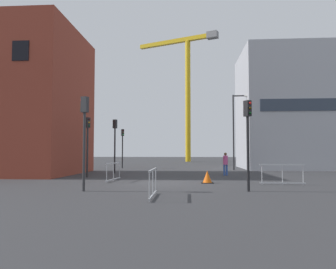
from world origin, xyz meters
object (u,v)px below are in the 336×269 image
object	(u,v)px
traffic_cone_by_barrier	(207,177)
traffic_light_far	(248,130)
traffic_light_island	(122,142)
traffic_light_near	(88,137)
traffic_light_crosswalk	(84,128)
pedestrian_walking	(225,162)
construction_crane	(187,79)
streetlamp_tall	(235,126)
traffic_light_verge	(115,137)

from	to	relation	value
traffic_cone_by_barrier	traffic_light_far	bearing A→B (deg)	-65.87
traffic_light_island	traffic_cone_by_barrier	bearing A→B (deg)	-61.88
traffic_light_near	traffic_cone_by_barrier	bearing A→B (deg)	-22.87
traffic_light_crosswalk	pedestrian_walking	xyz separation A→B (m)	(7.27, 9.50, -1.84)
traffic_light_island	construction_crane	bearing A→B (deg)	73.01
streetlamp_tall	traffic_light_far	bearing A→B (deg)	-96.32
traffic_light_verge	traffic_light_near	bearing A→B (deg)	-104.21
traffic_light_far	pedestrian_walking	bearing A→B (deg)	89.74
streetlamp_tall	traffic_cone_by_barrier	xyz separation A→B (m)	(-3.35, -12.32, -3.83)
traffic_light_crosswalk	traffic_light_near	xyz separation A→B (m)	(-2.25, 7.29, -0.08)
traffic_light_crosswalk	traffic_light_near	size ratio (longest dim) A/B	1.03
traffic_light_far	traffic_light_crosswalk	bearing A→B (deg)	-176.74
traffic_light_verge	traffic_light_island	bearing A→B (deg)	97.66
traffic_light_far	traffic_light_island	bearing A→B (deg)	117.37
construction_crane	pedestrian_walking	bearing A→B (deg)	-84.39
streetlamp_tall	traffic_light_verge	distance (m)	11.58
traffic_light_near	pedestrian_walking	world-z (taller)	traffic_light_near
traffic_light_far	traffic_light_near	bearing A→B (deg)	144.02
traffic_light_island	traffic_cone_by_barrier	distance (m)	17.07
streetlamp_tall	traffic_light_island	distance (m)	11.70
traffic_light_island	traffic_cone_by_barrier	xyz separation A→B (m)	(7.97, -14.91, -2.41)
streetlamp_tall	traffic_cone_by_barrier	distance (m)	13.33
traffic_light_verge	streetlamp_tall	bearing A→B (deg)	26.76
construction_crane	traffic_light_crosswalk	size ratio (longest dim) A/B	5.22
construction_crane	traffic_light_verge	size ratio (longest dim) A/B	5.09
traffic_light_verge	traffic_cone_by_barrier	size ratio (longest dim) A/B	6.27
traffic_light_crosswalk	pedestrian_walking	distance (m)	12.10
traffic_light_island	pedestrian_walking	bearing A→B (deg)	-44.32
traffic_light_far	traffic_light_near	size ratio (longest dim) A/B	0.99
traffic_light_verge	traffic_light_crosswalk	distance (m)	11.18
traffic_light_near	traffic_cone_by_barrier	world-z (taller)	traffic_light_near
traffic_light_crosswalk	pedestrian_walking	world-z (taller)	traffic_light_crosswalk
traffic_light_far	traffic_light_island	xyz separation A→B (m)	(-9.56, 18.46, 0.04)
construction_crane	traffic_light_island	bearing A→B (deg)	-106.99
pedestrian_walking	traffic_light_island	bearing A→B (deg)	135.68
construction_crane	pedestrian_walking	size ratio (longest dim) A/B	13.17
construction_crane	traffic_light_near	distance (m)	35.63
traffic_light_far	pedestrian_walking	distance (m)	9.25
traffic_light_verge	traffic_cone_by_barrier	xyz separation A→B (m)	(6.92, -7.14, -2.54)
construction_crane	streetlamp_tall	bearing A→B (deg)	-78.84
traffic_light_far	traffic_cone_by_barrier	world-z (taller)	traffic_light_far
traffic_light_crosswalk	pedestrian_walking	bearing A→B (deg)	52.58
traffic_light_island	traffic_light_verge	bearing A→B (deg)	-82.34
traffic_cone_by_barrier	traffic_light_crosswalk	bearing A→B (deg)	-144.85
construction_crane	traffic_light_near	bearing A→B (deg)	-101.10
traffic_light_verge	traffic_light_near	xyz separation A→B (m)	(-0.96, -3.81, -0.14)
construction_crane	traffic_light_near	world-z (taller)	construction_crane
streetlamp_tall	traffic_light_crosswalk	distance (m)	18.65
traffic_light_verge	traffic_light_crosswalk	world-z (taller)	traffic_light_verge
traffic_light_crosswalk	traffic_cone_by_barrier	xyz separation A→B (m)	(5.64, 3.97, -2.48)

